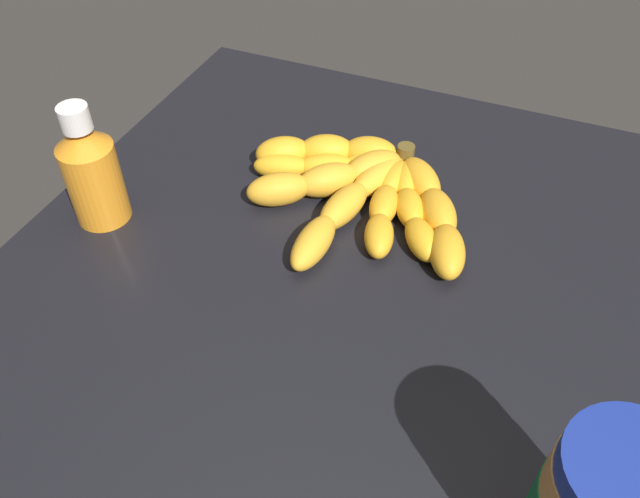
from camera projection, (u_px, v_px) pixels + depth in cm
name	position (u px, v px, depth cm)	size (l,w,h in cm)	color
ground_plane	(362.00, 301.00, 62.29)	(75.18, 72.08, 3.51)	black
banana_bunch	(362.00, 188.00, 69.29)	(22.54, 27.98, 3.77)	gold
honey_bottle	(92.00, 172.00, 64.49)	(5.66, 5.66, 13.44)	orange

